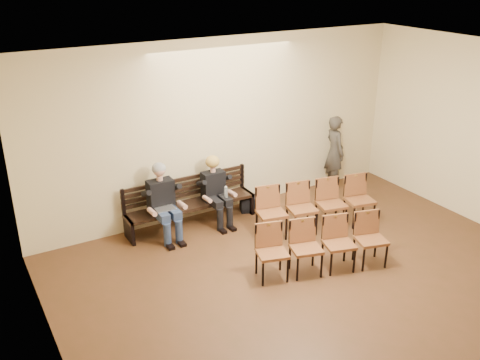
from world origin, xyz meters
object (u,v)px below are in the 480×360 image
(water_bottle, at_px, (226,198))
(passerby, at_px, (335,147))
(seated_woman, at_px, (216,192))
(laptop, at_px, (165,210))
(seated_man, at_px, (163,200))
(bench, at_px, (191,214))
(bag, at_px, (251,204))
(chair_row_back, at_px, (323,247))
(chair_row_front, at_px, (317,207))

(water_bottle, xyz_separation_m, passerby, (2.99, 0.43, 0.39))
(seated_woman, height_order, laptop, seated_woman)
(seated_man, height_order, laptop, seated_man)
(bench, height_order, bag, bench)
(seated_woman, xyz_separation_m, laptop, (-1.11, -0.14, -0.05))
(water_bottle, bearing_deg, passerby, 8.26)
(water_bottle, height_order, chair_row_back, chair_row_back)
(laptop, xyz_separation_m, chair_row_front, (2.61, -1.12, -0.10))
(seated_man, bearing_deg, bench, 11.10)
(chair_row_front, relative_size, chair_row_back, 1.05)
(bench, bearing_deg, chair_row_back, -65.71)
(seated_woman, bearing_deg, laptop, -173.04)
(seated_woman, relative_size, passerby, 0.66)
(chair_row_front, bearing_deg, laptop, 168.69)
(seated_woman, height_order, chair_row_front, seated_woman)
(seated_man, distance_m, passerby, 4.21)
(water_bottle, xyz_separation_m, chair_row_front, (1.39, -1.04, -0.09))
(passerby, bearing_deg, seated_woman, 103.20)
(water_bottle, bearing_deg, bag, 21.97)
(bag, height_order, passerby, passerby)
(seated_man, xyz_separation_m, passerby, (4.19, 0.22, 0.24))
(bag, xyz_separation_m, passerby, (2.26, 0.14, 0.80))
(laptop, relative_size, passerby, 0.19)
(bag, bearing_deg, chair_row_front, -63.96)
(bench, xyz_separation_m, passerby, (3.58, 0.10, 0.73))
(bench, xyz_separation_m, chair_row_back, (1.17, -2.59, 0.23))
(bag, bearing_deg, chair_row_back, -93.51)
(chair_row_front, bearing_deg, bag, 127.94)
(bench, bearing_deg, chair_row_front, -34.82)
(passerby, bearing_deg, laptop, 103.97)
(chair_row_front, bearing_deg, seated_woman, 151.96)
(passerby, height_order, chair_row_front, passerby)
(chair_row_front, bearing_deg, passerby, 54.49)
(laptop, height_order, chair_row_front, chair_row_front)
(laptop, height_order, water_bottle, laptop)
(water_bottle, relative_size, passerby, 0.12)
(bag, relative_size, chair_row_front, 0.18)
(seated_man, distance_m, chair_row_front, 2.89)
(seated_woman, relative_size, water_bottle, 5.36)
(bench, bearing_deg, seated_man, -168.90)
(bench, distance_m, bag, 1.33)
(seated_man, xyz_separation_m, laptop, (-0.02, -0.14, -0.13))
(bag, xyz_separation_m, chair_row_front, (0.65, -1.34, 0.32))
(passerby, bearing_deg, chair_row_back, 147.20)
(bench, bearing_deg, bag, -1.64)
(passerby, xyz_separation_m, chair_row_front, (-1.60, -1.47, -0.47))
(bench, height_order, seated_woman, seated_woman)
(chair_row_front, height_order, chair_row_back, chair_row_front)
(seated_man, xyz_separation_m, seated_woman, (1.09, 0.00, -0.08))
(seated_woman, relative_size, chair_row_front, 0.54)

